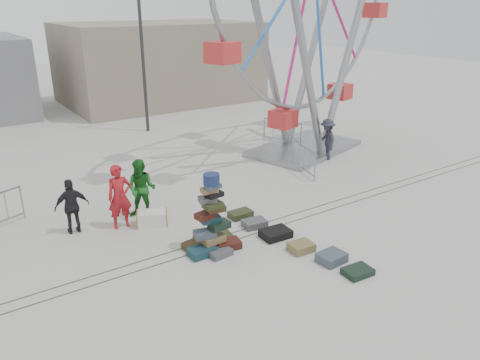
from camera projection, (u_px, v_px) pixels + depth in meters
ground at (241, 251)px, 12.51m from camera, size 90.00×90.00×0.00m
track_line_near at (229, 242)px, 12.97m from camera, size 40.00×0.04×0.01m
track_line_far at (221, 236)px, 13.28m from camera, size 40.00×0.04×0.01m
building_right at (159, 62)px, 30.76m from camera, size 12.00×8.00×5.00m
lamp_post_right at (143, 40)px, 22.59m from camera, size 1.41×0.25×8.00m
suitcase_tower at (212, 229)px, 12.42m from camera, size 1.51×1.35×2.16m
steamer_trunk at (152, 218)px, 13.93m from camera, size 1.04×0.84×0.42m
row_case_0 at (240, 214)px, 14.45m from camera, size 0.71×0.46×0.20m
row_case_1 at (255, 223)px, 13.83m from camera, size 0.74×0.57×0.21m
row_case_2 at (276, 234)px, 13.22m from camera, size 0.86×0.65×0.22m
row_case_3 at (301, 247)px, 12.49m from camera, size 0.67×0.55×0.22m
row_case_4 at (332, 257)px, 11.96m from camera, size 0.72×0.60×0.24m
row_case_5 at (358, 272)px, 11.41m from camera, size 0.74×0.56×0.16m
barricade_wheel_front at (304, 159)px, 18.05m from camera, size 0.69×1.94×1.10m
barricade_wheel_back at (282, 132)px, 21.85m from camera, size 0.78×1.91×1.10m
pedestrian_red at (120, 197)px, 13.53m from camera, size 0.73×0.51×1.93m
pedestrian_green at (142, 189)px, 14.20m from camera, size 1.14×1.11×1.85m
pedestrian_black at (72, 206)px, 13.25m from camera, size 0.99×0.49×1.63m
pedestrian_grey at (327, 139)px, 19.48m from camera, size 0.98×1.27×1.73m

